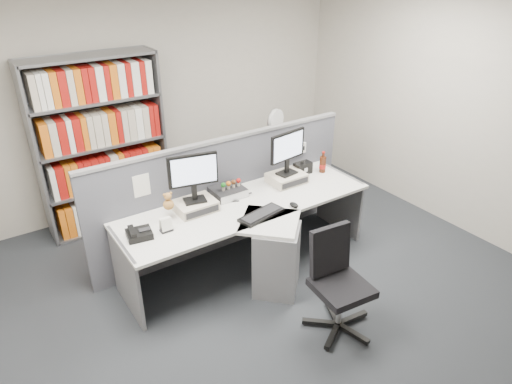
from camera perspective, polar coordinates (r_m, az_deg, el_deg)
ground at (r=4.43m, az=4.83°, el=-13.92°), size 5.50×5.50×0.00m
room_shell at (r=3.51m, az=5.98°, el=8.57°), size 5.04×5.54×2.72m
partition at (r=4.92m, az=-3.85°, el=-0.12°), size 3.00×0.08×1.27m
desk at (r=4.53m, az=0.39°, el=-5.48°), size 2.60×1.20×0.72m
monitor_riser_left at (r=4.45m, az=-7.52°, el=-1.70°), size 0.38×0.31×0.10m
monitor_riser_right at (r=4.97m, az=3.83°, el=1.74°), size 0.38×0.31×0.10m
monitor_left at (r=4.30m, az=-7.80°, el=2.23°), size 0.47×0.19×0.48m
monitor_right at (r=4.83m, az=3.94°, el=5.30°), size 0.46×0.18×0.47m
desktop_pc at (r=4.69m, az=-3.51°, el=0.01°), size 0.32×0.29×0.09m
figurines at (r=4.65m, az=-3.12°, el=1.06°), size 0.23×0.05×0.09m
keyboard at (r=4.33m, az=0.67°, el=-2.82°), size 0.49×0.26×0.03m
mouse at (r=4.50m, az=4.72°, el=-1.60°), size 0.07×0.11×0.04m
desk_phone at (r=4.14m, az=-14.35°, el=-5.04°), size 0.24×0.23×0.09m
desk_calendar at (r=4.16m, az=-11.11°, el=-4.12°), size 0.11×0.08×0.13m
plush_toy at (r=4.29m, az=-10.82°, el=-1.27°), size 0.10×0.10×0.17m
speaker at (r=5.17m, az=5.82°, el=2.96°), size 0.20×0.11×0.13m
cola_bottle at (r=5.23m, az=8.26°, el=3.41°), size 0.08×0.08×0.25m
shelving_unit at (r=5.50m, az=-18.60°, el=5.28°), size 1.41×0.40×2.00m
filing_cabinet at (r=6.20m, az=2.29°, el=2.94°), size 0.45×0.61×0.70m
desk_fan at (r=5.96m, az=2.41°, el=8.60°), size 0.28×0.17×0.47m
office_chair at (r=3.99m, az=10.00°, el=-10.56°), size 0.59×0.60×0.91m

